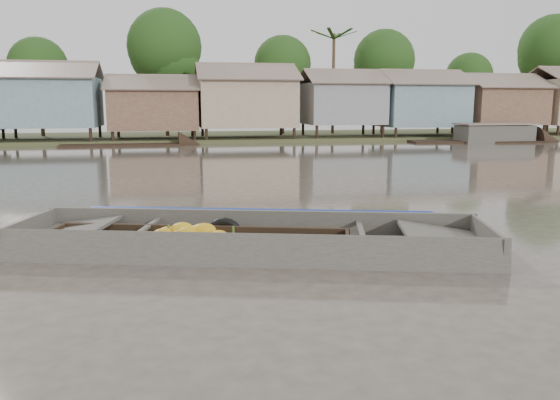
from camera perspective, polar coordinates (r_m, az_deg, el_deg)
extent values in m
plane|color=#453C35|center=(9.72, 4.74, -5.65)|extent=(120.00, 120.00, 0.00)
cube|color=#384723|center=(42.16, -7.54, 6.40)|extent=(120.00, 12.00, 0.50)
cube|color=slate|center=(39.31, -22.98, 9.39)|extent=(6.20, 5.20, 3.20)
cube|color=brown|center=(37.99, -23.63, 12.45)|extent=(6.60, 3.02, 1.28)
cube|color=brown|center=(40.74, -22.77, 12.29)|extent=(6.60, 3.02, 1.28)
cube|color=brown|center=(38.52, -13.01, 9.17)|extent=(5.80, 4.60, 2.70)
cube|color=brown|center=(37.30, -13.18, 11.91)|extent=(6.20, 2.67, 1.14)
cube|color=brown|center=(39.79, -13.06, 11.79)|extent=(6.20, 2.67, 1.14)
cube|color=gray|center=(38.83, -3.57, 10.08)|extent=(6.50, 5.30, 3.30)
cube|color=brown|center=(37.47, -3.31, 13.29)|extent=(6.90, 3.08, 1.31)
cube|color=brown|center=(40.31, -3.87, 13.06)|extent=(6.90, 3.08, 1.31)
cube|color=gray|center=(40.35, 6.49, 9.96)|extent=(5.40, 4.70, 2.90)
cube|color=brown|center=(39.18, 7.12, 12.73)|extent=(5.80, 2.73, 1.17)
cube|color=brown|center=(41.60, 6.01, 12.59)|extent=(5.80, 2.73, 1.17)
cube|color=slate|center=(42.53, 14.33, 9.58)|extent=(6.00, 5.00, 3.10)
cube|color=brown|center=(41.35, 15.27, 12.31)|extent=(6.40, 2.90, 1.24)
cube|color=brown|center=(43.79, 13.68, 12.24)|extent=(6.40, 2.90, 1.24)
cube|color=brown|center=(45.67, 21.82, 9.13)|extent=(5.70, 4.90, 2.80)
cube|color=brown|center=(44.59, 22.91, 11.44)|extent=(6.10, 2.85, 1.21)
cube|color=brown|center=(46.82, 21.09, 11.45)|extent=(6.10, 2.85, 1.21)
cylinder|color=#473323|center=(44.02, -23.69, 9.00)|extent=(0.28, 0.28, 4.90)
sphere|color=#183912|center=(44.10, -23.95, 12.63)|extent=(4.20, 4.20, 4.20)
cylinder|color=#473323|center=(42.01, -11.80, 10.57)|extent=(0.28, 0.28, 6.30)
sphere|color=#183912|center=(42.20, -11.98, 15.46)|extent=(5.40, 5.40, 5.40)
cylinder|color=#473323|center=(43.85, 0.26, 10.06)|extent=(0.28, 0.28, 5.25)
sphere|color=#183912|center=(43.95, 0.27, 13.97)|extent=(4.50, 4.50, 4.50)
cylinder|color=#473323|center=(45.15, 10.69, 10.11)|extent=(0.28, 0.28, 5.60)
sphere|color=#183912|center=(45.28, 10.82, 14.16)|extent=(4.80, 4.80, 4.80)
cylinder|color=#473323|center=(49.52, 18.98, 9.12)|extent=(0.28, 0.28, 4.55)
sphere|color=#183912|center=(49.57, 19.15, 12.12)|extent=(3.90, 3.90, 3.90)
cylinder|color=#473323|center=(52.54, 26.33, 9.80)|extent=(0.28, 0.28, 6.65)
sphere|color=#183912|center=(52.73, 26.66, 13.92)|extent=(5.70, 5.70, 5.70)
cylinder|color=#473323|center=(44.34, 5.58, 11.79)|extent=(0.24, 0.24, 8.00)
cube|color=black|center=(9.88, -8.75, -5.95)|extent=(5.42, 2.49, 0.08)
cube|color=black|center=(10.37, -8.01, -3.95)|extent=(5.29, 1.68, 0.51)
cube|color=black|center=(9.28, -9.66, -5.67)|extent=(5.29, 1.68, 0.51)
cube|color=black|center=(9.55, 7.06, -5.16)|extent=(0.39, 1.16, 0.48)
cube|color=black|center=(9.53, 4.26, -4.77)|extent=(1.18, 1.24, 0.19)
cube|color=black|center=(10.79, -22.75, -4.11)|extent=(0.39, 1.16, 0.48)
cube|color=black|center=(10.56, -20.53, -3.91)|extent=(1.18, 1.24, 0.19)
cube|color=black|center=(10.19, -15.82, -3.92)|extent=(0.42, 1.12, 0.05)
cube|color=black|center=(9.58, -1.33, -4.42)|extent=(0.42, 1.12, 0.05)
ellipsoid|color=gold|center=(9.73, -12.88, -4.83)|extent=(0.49, 0.40, 0.26)
ellipsoid|color=gold|center=(9.52, -4.74, -4.36)|extent=(0.46, 0.38, 0.25)
ellipsoid|color=gold|center=(9.74, -13.15, -4.73)|extent=(0.50, 0.41, 0.26)
ellipsoid|color=gold|center=(9.96, -11.51, -3.47)|extent=(0.51, 0.41, 0.27)
ellipsoid|color=gold|center=(10.06, -6.98, -3.80)|extent=(0.44, 0.36, 0.23)
ellipsoid|color=gold|center=(10.01, -12.18, -3.58)|extent=(0.43, 0.35, 0.23)
ellipsoid|color=gold|center=(9.32, -3.75, -5.25)|extent=(0.42, 0.34, 0.22)
ellipsoid|color=gold|center=(9.94, -4.95, -4.10)|extent=(0.44, 0.36, 0.23)
ellipsoid|color=gold|center=(9.64, -11.16, -4.17)|extent=(0.39, 0.32, 0.21)
ellipsoid|color=gold|center=(9.87, -10.19, -3.03)|extent=(0.48, 0.39, 0.26)
ellipsoid|color=gold|center=(9.69, -7.99, -3.20)|extent=(0.52, 0.42, 0.27)
ellipsoid|color=gold|center=(9.84, -8.53, -3.14)|extent=(0.39, 0.32, 0.21)
ellipsoid|color=gold|center=(9.78, -14.09, -5.08)|extent=(0.40, 0.33, 0.21)
ellipsoid|color=gold|center=(9.96, -9.88, -3.53)|extent=(0.45, 0.36, 0.24)
ellipsoid|color=gold|center=(9.83, -13.14, -4.36)|extent=(0.51, 0.41, 0.27)
ellipsoid|color=gold|center=(10.03, -13.85, -4.55)|extent=(0.39, 0.32, 0.21)
ellipsoid|color=gold|center=(9.53, -6.45, -3.77)|extent=(0.40, 0.32, 0.21)
ellipsoid|color=gold|center=(9.79, -12.66, -4.37)|extent=(0.45, 0.37, 0.24)
ellipsoid|color=gold|center=(10.17, -13.53, -3.97)|extent=(0.46, 0.38, 0.25)
ellipsoid|color=gold|center=(9.58, -8.06, -4.13)|extent=(0.44, 0.36, 0.23)
ellipsoid|color=gold|center=(9.65, -9.56, -3.50)|extent=(0.48, 0.39, 0.26)
ellipsoid|color=gold|center=(9.67, -8.56, -3.76)|extent=(0.45, 0.37, 0.24)
ellipsoid|color=gold|center=(10.12, -9.93, -3.35)|extent=(0.40, 0.33, 0.21)
ellipsoid|color=gold|center=(9.76, -10.11, -3.67)|extent=(0.47, 0.39, 0.25)
ellipsoid|color=gold|center=(10.06, -9.28, -3.65)|extent=(0.41, 0.34, 0.22)
ellipsoid|color=gold|center=(10.00, -13.39, -4.10)|extent=(0.51, 0.42, 0.27)
cylinder|color=#3F6626|center=(9.89, -11.56, -3.08)|extent=(0.04, 0.04, 0.17)
cylinder|color=#3F6626|center=(9.72, -7.72, -3.20)|extent=(0.04, 0.04, 0.17)
cylinder|color=#3F6626|center=(9.62, -4.90, -3.28)|extent=(0.04, 0.04, 0.17)
torus|color=black|center=(10.36, -5.82, -3.81)|extent=(0.76, 0.37, 0.74)
torus|color=black|center=(9.44, -14.36, -5.47)|extent=(0.73, 0.37, 0.71)
cube|color=#3E3B35|center=(9.97, -3.02, -5.71)|extent=(8.46, 3.93, 0.08)
cube|color=#3E3B35|center=(10.87, -2.34, -2.75)|extent=(8.20, 2.43, 0.68)
cube|color=#3E3B35|center=(8.92, -3.88, -5.63)|extent=(8.20, 2.43, 0.68)
cube|color=#3E3B35|center=(10.22, 20.72, -4.24)|extent=(0.61, 2.01, 0.64)
cube|color=#3E3B35|center=(10.02, 16.79, -3.81)|extent=(1.86, 2.10, 0.26)
cube|color=#3E3B35|center=(11.20, -24.57, -3.29)|extent=(0.61, 2.01, 0.64)
cube|color=#3E3B35|center=(10.85, -21.27, -3.02)|extent=(1.86, 2.10, 0.26)
cube|color=#3E3B35|center=(10.30, -14.04, -3.00)|extent=(0.63, 1.94, 0.05)
cube|color=#3E3B35|center=(9.80, 8.54, -3.47)|extent=(0.63, 1.94, 0.05)
cube|color=#665E54|center=(9.95, -3.02, -5.40)|extent=(6.50, 3.24, 0.02)
cube|color=navy|center=(10.88, -2.31, -1.35)|extent=(6.62, 1.92, 0.17)
torus|color=olive|center=(9.61, 11.60, -5.98)|extent=(0.47, 0.47, 0.07)
torus|color=olive|center=(9.60, 11.61, -5.72)|extent=(0.38, 0.38, 0.07)
cube|color=black|center=(39.80, 19.89, 5.61)|extent=(9.34, 3.09, 0.35)
cube|color=black|center=(35.62, -16.11, 5.36)|extent=(7.55, 1.94, 0.35)
cube|color=black|center=(40.32, 21.49, 6.42)|extent=(5.00, 2.00, 1.20)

